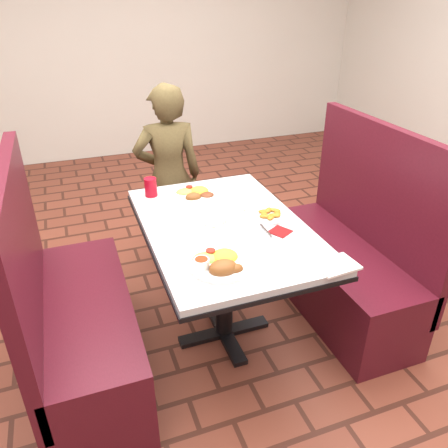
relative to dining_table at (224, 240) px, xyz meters
The scene contains 14 objects.
dining_table is the anchor object (origin of this frame).
booth_bench_left 0.86m from the dining_table, behind, with size 0.47×1.20×1.17m.
booth_bench_right 0.86m from the dining_table, ahead, with size 0.47×1.20×1.17m.
diner_person 0.96m from the dining_table, 93.72° to the left, with size 0.48×0.31×1.31m, color brown.
near_dinner_plate 0.41m from the dining_table, 112.85° to the right, with size 0.29×0.29×0.09m.
far_dinner_plate 0.40m from the dining_table, 95.35° to the left, with size 0.27×0.27×0.07m.
plantain_plate 0.28m from the dining_table, ahead, with size 0.20×0.20×0.03m.
maroon_napkin 0.31m from the dining_table, 36.55° to the right, with size 0.10×0.10×0.00m, color maroon.
spoon_utensil 0.25m from the dining_table, 40.59° to the right, with size 0.01×0.14×0.00m, color silver.
red_tumbler 0.58m from the dining_table, 120.22° to the left, with size 0.07×0.07×0.11m, color #AD0B1B.
paper_napkin 0.64m from the dining_table, 58.69° to the right, with size 0.18×0.14×0.01m, color white.
knife_utensil 0.38m from the dining_table, 103.34° to the right, with size 0.01×0.15×0.00m, color silver.
fork_utensil 0.42m from the dining_table, 106.55° to the right, with size 0.01×0.16×0.00m, color silver.
lettuce_shreds 0.12m from the dining_table, 56.31° to the left, with size 0.28×0.32×0.00m, color #87B94A, non-canonical shape.
Camera 1 is at (-0.69, -1.88, 1.83)m, focal length 35.00 mm.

